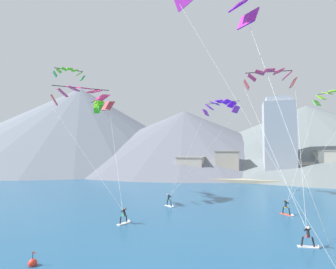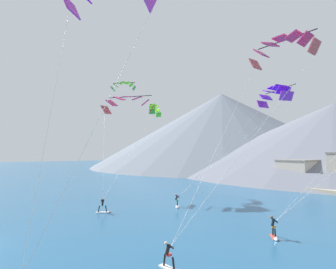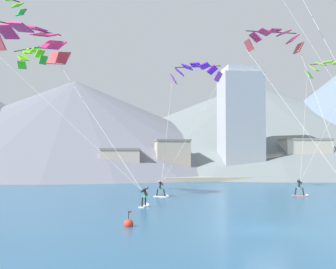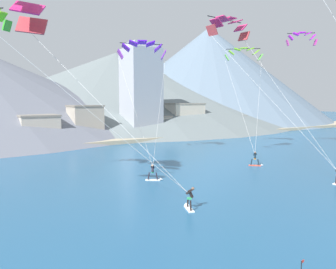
# 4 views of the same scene
# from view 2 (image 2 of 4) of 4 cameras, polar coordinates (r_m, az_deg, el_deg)

# --- Properties ---
(kitesurfer_near_trail) EXTENTS (1.02, 1.76, 1.71)m
(kitesurfer_near_trail) POSITION_cam_2_polar(r_m,az_deg,el_deg) (31.83, -13.67, -15.29)
(kitesurfer_near_trail) COLOR white
(kitesurfer_near_trail) RESTS_ON ground
(kitesurfer_mid_center) EXTENTS (1.65, 1.34, 1.72)m
(kitesurfer_mid_center) POSITION_cam_2_polar(r_m,az_deg,el_deg) (33.84, 1.99, -14.71)
(kitesurfer_mid_center) COLOR white
(kitesurfer_mid_center) RESTS_ON ground
(kitesurfer_far_left) EXTENTS (1.53, 1.49, 1.81)m
(kitesurfer_far_left) POSITION_cam_2_polar(r_m,az_deg,el_deg) (23.77, 22.13, -18.94)
(kitesurfer_far_left) COLOR #E54C33
(kitesurfer_far_left) RESTS_ON ground
(kitesurfer_far_right) EXTENTS (1.78, 0.65, 1.72)m
(kitesurfer_far_right) POSITION_cam_2_polar(r_m,az_deg,el_deg) (16.86, 0.66, -25.94)
(kitesurfer_far_right) COLOR white
(kitesurfer_far_right) RESTS_ON ground
(parafoil_kite_near_trail) EXTENTS (13.77, 11.87, 15.10)m
(parafoil_kite_near_trail) POSITION_cam_2_polar(r_m,az_deg,el_deg) (44.43, -8.60, 6.86)
(parafoil_kite_near_trail) COLOR #C43B41
(parafoil_kite_mid_center) EXTENTS (8.92, 14.28, 14.52)m
(parafoil_kite_mid_center) POSITION_cam_2_polar(r_m,az_deg,el_deg) (39.23, 22.03, 8.11)
(parafoil_kite_mid_center) COLOR purple
(parafoil_kite_far_right) EXTENTS (6.63, 14.76, 16.60)m
(parafoil_kite_far_right) POSITION_cam_2_polar(r_m,az_deg,el_deg) (28.64, 23.47, 17.03)
(parafoil_kite_far_right) COLOR #B3393D
(parafoil_kite_distant_high_outer) EXTENTS (3.66, 4.04, 1.54)m
(parafoil_kite_distant_high_outer) POSITION_cam_2_polar(r_m,az_deg,el_deg) (47.60, -9.68, 10.57)
(parafoil_kite_distant_high_outer) COLOR green
(parafoil_kite_distant_mid_solo) EXTENTS (3.94, 3.98, 2.00)m
(parafoil_kite_distant_mid_solo) POSITION_cam_2_polar(r_m,az_deg,el_deg) (47.91, -2.89, 5.60)
(parafoil_kite_distant_mid_solo) COLOR green
(shoreline_strip) EXTENTS (180.00, 10.00, 0.70)m
(shoreline_strip) POSITION_cam_2_polar(r_m,az_deg,el_deg) (56.02, 31.79, -10.00)
(shoreline_strip) COLOR tan
(shoreline_strip) RESTS_ON ground
(shore_building_quay_west) EXTENTS (6.68, 6.25, 5.34)m
(shore_building_quay_west) POSITION_cam_2_polar(r_m,az_deg,el_deg) (61.58, 26.41, -7.40)
(shore_building_quay_west) COLOR #B7AD9E
(shore_building_quay_west) RESTS_ON ground
(mountain_peak_central_summit) EXTENTS (124.74, 124.74, 36.03)m
(mountain_peak_central_summit) POSITION_cam_2_polar(r_m,az_deg,el_deg) (131.48, 11.67, 1.01)
(mountain_peak_central_summit) COLOR slate
(mountain_peak_central_summit) RESTS_ON ground
(mountain_peak_far_spur) EXTENTS (109.97, 109.97, 23.57)m
(mountain_peak_far_spur) POSITION_cam_2_polar(r_m,az_deg,el_deg) (104.90, 32.65, -0.62)
(mountain_peak_far_spur) COLOR slate
(mountain_peak_far_spur) RESTS_ON ground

